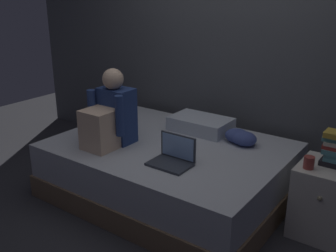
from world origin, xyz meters
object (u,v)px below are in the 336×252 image
Objects in this scene: nightstand at (326,201)px; clothes_pile at (241,137)px; mug at (309,162)px; person_sitting at (110,117)px; bed at (169,170)px; pillow at (201,124)px; laptop at (173,157)px.

nightstand is 0.87m from clothes_pile.
clothes_pile is (-0.67, 0.29, -0.05)m from mug.
mug reaches higher than nightstand.
bed is at bearing 35.53° from person_sitting.
nightstand is 1.84m from person_sitting.
pillow is (0.04, 0.45, 0.31)m from bed.
laptop is (-1.04, -0.51, 0.27)m from nightstand.
nightstand is 0.99× the size of pillow.
pillow is 1.87× the size of clothes_pile.
laptop is at bearing -74.17° from pillow.
laptop is at bearing -1.50° from person_sitting.
laptop reaches higher than pillow.
pillow is 1.19m from mug.
laptop is (0.26, -0.31, 0.30)m from bed.
laptop reaches higher than clothes_pile.
bed is 22.22× the size of mug.
nightstand is 1.31m from pillow.
laptop is 3.56× the size of mug.
mug is at bearing 3.90° from bed.
bed is 0.69m from clothes_pile.
mug is (0.91, 0.39, 0.05)m from laptop.
mug is at bearing -18.18° from pillow.
mug is at bearing 23.33° from laptop.
laptop is 0.72m from clothes_pile.
pillow is (-0.22, 0.76, 0.01)m from laptop.
person_sitting reaches higher than nightstand.
clothes_pile is at bearing 70.89° from laptop.
person_sitting is 1.17× the size of pillow.
bed is 0.51m from laptop.
bed is 1.23m from mug.
pillow is 6.22× the size of mug.
nightstand is 1.19m from laptop.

